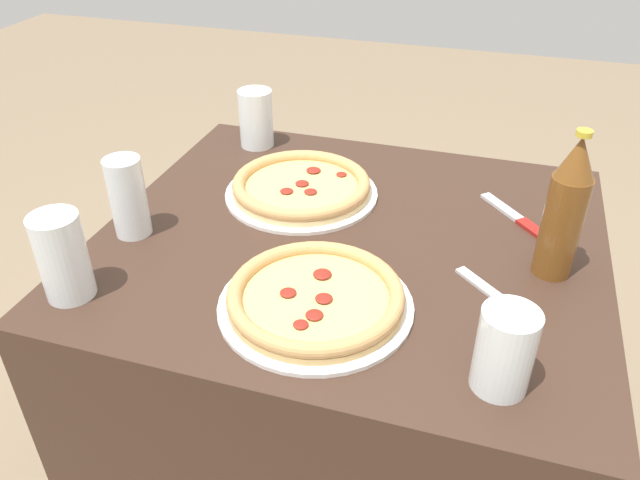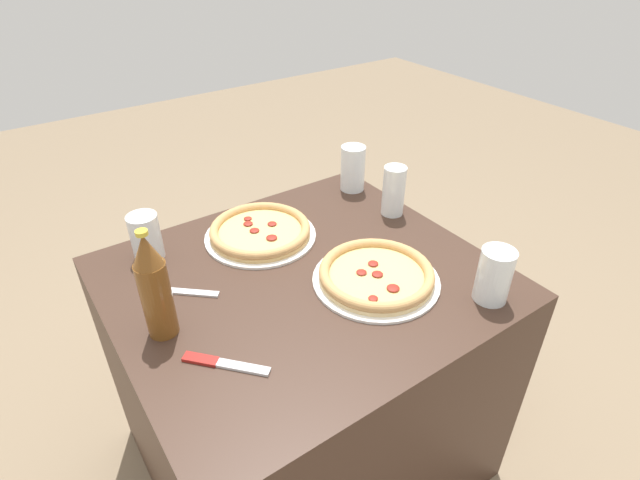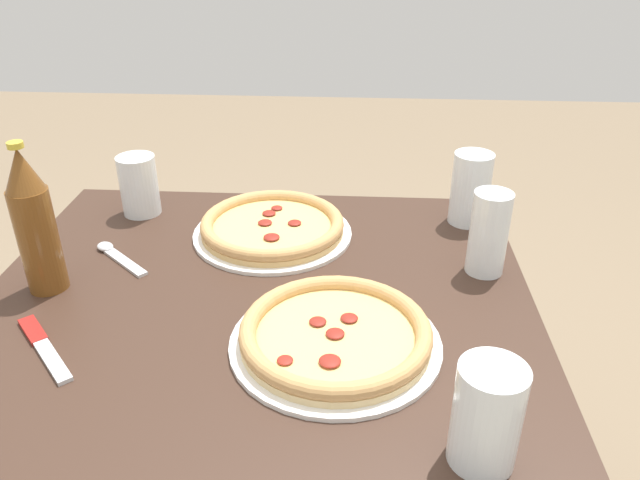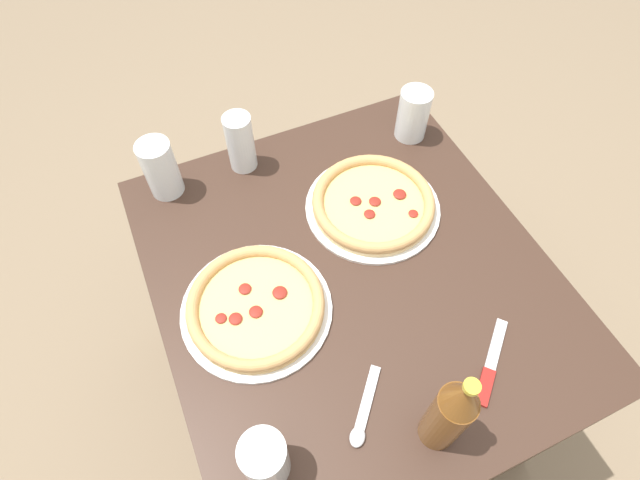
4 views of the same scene
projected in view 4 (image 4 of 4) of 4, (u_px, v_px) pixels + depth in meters
ground_plane at (341, 382)px, 1.77m from camera, size 8.00×8.00×0.00m
table at (345, 339)px, 1.45m from camera, size 0.97×0.87×0.77m
pizza_veggie at (256, 307)px, 1.06m from camera, size 0.33×0.33×0.04m
pizza_pepperoni at (373, 203)px, 1.21m from camera, size 0.33×0.33×0.04m
glass_mango_juice at (161, 171)px, 1.21m from camera, size 0.08×0.08×0.15m
glass_iced_tea at (241, 145)px, 1.25m from camera, size 0.07×0.07×0.16m
glass_orange_juice at (413, 117)px, 1.32m from camera, size 0.08×0.08×0.14m
glass_lemonade at (265, 460)px, 0.85m from camera, size 0.08×0.08×0.13m
beer_bottle at (451, 413)px, 0.83m from camera, size 0.07×0.07×0.27m
knife at (491, 365)px, 1.00m from camera, size 0.15×0.16×0.01m
spoon at (363, 416)px, 0.95m from camera, size 0.14×0.13×0.01m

